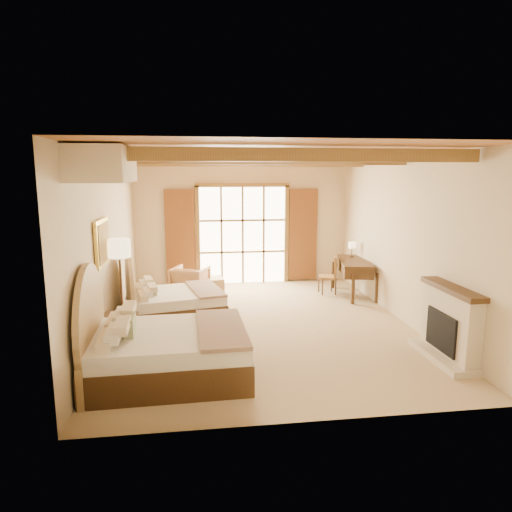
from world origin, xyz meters
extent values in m
plane|color=tan|center=(0.00, 0.00, 0.00)|extent=(7.00, 7.00, 0.00)
plane|color=beige|center=(0.00, 3.50, 1.60)|extent=(5.50, 0.00, 5.50)
plane|color=beige|center=(-2.75, 0.00, 1.60)|extent=(0.00, 7.00, 7.00)
plane|color=beige|center=(2.75, 0.00, 1.60)|extent=(0.00, 7.00, 7.00)
plane|color=#AD6E3D|center=(0.00, 0.00, 3.20)|extent=(7.00, 7.00, 0.00)
cube|color=white|center=(0.00, 3.46, 1.25)|extent=(2.20, 0.02, 2.50)
cube|color=brown|center=(-1.60, 3.43, 1.25)|extent=(0.75, 0.06, 2.40)
cube|color=brown|center=(1.60, 3.43, 1.25)|extent=(0.75, 0.06, 2.40)
cube|color=beige|center=(2.62, -2.00, 0.55)|extent=(0.25, 1.30, 1.10)
cube|color=black|center=(2.55, -2.00, 0.45)|extent=(0.18, 0.80, 0.60)
cube|color=beige|center=(2.53, -2.00, 0.05)|extent=(0.45, 1.40, 0.10)
cube|color=#453114|center=(2.61, -2.00, 1.12)|extent=(0.30, 1.40, 0.08)
cube|color=gold|center=(-2.71, -0.75, 1.75)|extent=(0.05, 0.95, 0.75)
cube|color=gold|center=(-2.68, -0.75, 1.75)|extent=(0.02, 0.82, 0.62)
cube|color=beige|center=(-2.40, -2.00, 2.95)|extent=(0.70, 1.40, 0.45)
cube|color=#453114|center=(-1.64, -2.06, 0.21)|extent=(2.23, 1.71, 0.43)
cube|color=white|center=(-1.64, -2.06, 0.54)|extent=(2.19, 1.68, 0.24)
cube|color=#866A56|center=(-0.89, -2.06, 0.67)|extent=(0.70, 1.71, 0.05)
cube|color=#93A072|center=(-2.15, -2.06, 0.79)|extent=(0.14, 0.45, 0.26)
cube|color=#453114|center=(-1.65, 0.60, 0.18)|extent=(2.06, 1.72, 0.35)
cube|color=white|center=(-1.65, 0.60, 0.45)|extent=(2.01, 1.68, 0.19)
cube|color=#866A56|center=(-1.04, 0.60, 0.56)|extent=(0.82, 1.48, 0.04)
cube|color=#93A072|center=(-2.07, 0.60, 0.65)|extent=(0.18, 0.38, 0.21)
cube|color=#453114|center=(-2.50, -1.05, 0.31)|extent=(0.63, 0.63, 0.62)
cylinder|color=#3C2918|center=(-2.50, -0.45, 0.02)|extent=(0.25, 0.25, 0.03)
cylinder|color=#3C2918|center=(-2.50, -0.45, 0.78)|extent=(0.04, 0.04, 1.50)
cylinder|color=#FFE6AB|center=(-2.50, -0.45, 1.60)|extent=(0.37, 0.37, 0.31)
imported|color=#B77D4D|center=(-1.37, 2.24, 0.36)|extent=(1.00, 1.01, 0.71)
cube|color=tan|center=(-0.87, 2.39, 0.20)|extent=(0.61, 0.61, 0.39)
cube|color=#453114|center=(2.46, 1.84, 0.81)|extent=(0.96, 1.66, 0.06)
cube|color=#453114|center=(2.46, 1.84, 0.67)|extent=(0.93, 1.61, 0.25)
cube|color=#A06A43|center=(1.89, 2.07, 0.40)|extent=(0.51, 0.51, 0.05)
cube|color=#A06A43|center=(2.06, 2.07, 0.67)|extent=(0.18, 0.39, 0.49)
cylinder|color=#3C2918|center=(2.54, 2.26, 0.85)|extent=(0.11, 0.11, 0.02)
cylinder|color=#3C2918|center=(2.54, 2.26, 0.98)|extent=(0.02, 0.02, 0.26)
cylinder|color=#FFE6AB|center=(2.54, 2.26, 1.13)|extent=(0.18, 0.18, 0.15)
camera|label=1|loc=(-1.24, -8.23, 2.83)|focal=32.00mm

